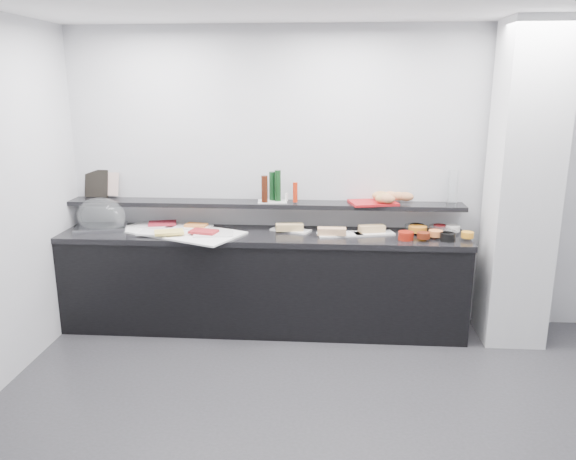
# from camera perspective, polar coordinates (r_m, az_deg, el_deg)

# --- Properties ---
(ground) EXTENTS (5.00, 5.00, 0.00)m
(ground) POSITION_cam_1_polar(r_m,az_deg,el_deg) (3.80, 5.54, -20.66)
(ground) COLOR #2D2D30
(ground) RESTS_ON ground
(back_wall) EXTENTS (5.00, 0.02, 2.70)m
(back_wall) POSITION_cam_1_polar(r_m,az_deg,el_deg) (5.17, 5.45, 5.20)
(back_wall) COLOR #B5B7BC
(back_wall) RESTS_ON ground
(column) EXTENTS (0.50, 0.50, 2.70)m
(column) POSITION_cam_1_polar(r_m,az_deg,el_deg) (5.09, 22.70, 3.98)
(column) COLOR silver
(column) RESTS_ON ground
(buffet_cabinet) EXTENTS (3.60, 0.60, 0.85)m
(buffet_cabinet) POSITION_cam_1_polar(r_m,az_deg,el_deg) (5.15, -2.58, -5.45)
(buffet_cabinet) COLOR black
(buffet_cabinet) RESTS_ON ground
(counter_top) EXTENTS (3.62, 0.62, 0.05)m
(counter_top) POSITION_cam_1_polar(r_m,az_deg,el_deg) (5.01, -2.64, -0.61)
(counter_top) COLOR black
(counter_top) RESTS_ON buffet_cabinet
(wall_shelf) EXTENTS (3.60, 0.25, 0.04)m
(wall_shelf) POSITION_cam_1_polar(r_m,az_deg,el_deg) (5.12, -2.45, 2.65)
(wall_shelf) COLOR black
(wall_shelf) RESTS_ON back_wall
(cloche_base) EXTENTS (0.51, 0.40, 0.04)m
(cloche_base) POSITION_cam_1_polar(r_m,az_deg,el_deg) (5.38, -18.44, 0.19)
(cloche_base) COLOR #ABADB2
(cloche_base) RESTS_ON counter_top
(cloche_dome) EXTENTS (0.54, 0.43, 0.34)m
(cloche_dome) POSITION_cam_1_polar(r_m,az_deg,el_deg) (5.39, -18.44, 1.37)
(cloche_dome) COLOR white
(cloche_dome) RESTS_ON cloche_base
(linen_runner) EXTENTS (1.23, 0.94, 0.01)m
(linen_runner) POSITION_cam_1_polar(r_m,az_deg,el_deg) (5.13, -10.90, -0.15)
(linen_runner) COLOR white
(linen_runner) RESTS_ON counter_top
(platter_meat_a) EXTENTS (0.31, 0.24, 0.01)m
(platter_meat_a) POSITION_cam_1_polar(r_m,az_deg,el_deg) (5.33, -13.64, 0.43)
(platter_meat_a) COLOR silver
(platter_meat_a) RESTS_ON linen_runner
(food_meat_a) EXTENTS (0.28, 0.22, 0.02)m
(food_meat_a) POSITION_cam_1_polar(r_m,az_deg,el_deg) (5.32, -12.64, 0.67)
(food_meat_a) COLOR maroon
(food_meat_a) RESTS_ON platter_meat_a
(platter_salmon) EXTENTS (0.35, 0.27, 0.01)m
(platter_salmon) POSITION_cam_1_polar(r_m,az_deg,el_deg) (5.21, -9.65, 0.30)
(platter_salmon) COLOR white
(platter_salmon) RESTS_ON linen_runner
(food_salmon) EXTENTS (0.21, 0.15, 0.02)m
(food_salmon) POSITION_cam_1_polar(r_m,az_deg,el_deg) (5.19, -9.32, 0.50)
(food_salmon) COLOR orange
(food_salmon) RESTS_ON platter_salmon
(platter_cheese) EXTENTS (0.28, 0.20, 0.01)m
(platter_cheese) POSITION_cam_1_polar(r_m,az_deg,el_deg) (5.07, -13.45, -0.28)
(platter_cheese) COLOR white
(platter_cheese) RESTS_ON linen_runner
(food_cheese) EXTENTS (0.29, 0.23, 0.02)m
(food_cheese) POSITION_cam_1_polar(r_m,az_deg,el_deg) (4.99, -11.99, -0.22)
(food_cheese) COLOR #ECCF5B
(food_cheese) RESTS_ON platter_cheese
(platter_meat_b) EXTENTS (0.37, 0.27, 0.01)m
(platter_meat_b) POSITION_cam_1_polar(r_m,az_deg,el_deg) (4.95, -7.57, -0.36)
(platter_meat_b) COLOR white
(platter_meat_b) RESTS_ON linen_runner
(food_meat_b) EXTENTS (0.26, 0.20, 0.02)m
(food_meat_b) POSITION_cam_1_polar(r_m,az_deg,el_deg) (4.96, -8.57, -0.15)
(food_meat_b) COLOR maroon
(food_meat_b) RESTS_ON platter_meat_b
(sandwich_plate_left) EXTENTS (0.39, 0.28, 0.01)m
(sandwich_plate_left) POSITION_cam_1_polar(r_m,az_deg,el_deg) (5.08, 0.28, -0.01)
(sandwich_plate_left) COLOR silver
(sandwich_plate_left) RESTS_ON counter_top
(sandwich_food_left) EXTENTS (0.26, 0.13, 0.06)m
(sandwich_food_left) POSITION_cam_1_polar(r_m,az_deg,el_deg) (5.03, 0.15, 0.29)
(sandwich_food_left) COLOR tan
(sandwich_food_left) RESTS_ON sandwich_plate_left
(tongs_left) EXTENTS (0.16, 0.03, 0.01)m
(tongs_left) POSITION_cam_1_polar(r_m,az_deg,el_deg) (5.04, -0.25, 0.01)
(tongs_left) COLOR silver
(tongs_left) RESTS_ON sandwich_plate_left
(sandwich_plate_mid) EXTENTS (0.42, 0.24, 0.01)m
(sandwich_plate_mid) POSITION_cam_1_polar(r_m,az_deg,el_deg) (4.96, 5.29, -0.44)
(sandwich_plate_mid) COLOR white
(sandwich_plate_mid) RESTS_ON counter_top
(sandwich_food_mid) EXTENTS (0.25, 0.10, 0.06)m
(sandwich_food_mid) POSITION_cam_1_polar(r_m,az_deg,el_deg) (4.91, 4.46, -0.13)
(sandwich_food_mid) COLOR tan
(sandwich_food_mid) RESTS_ON sandwich_plate_mid
(tongs_mid) EXTENTS (0.16, 0.04, 0.01)m
(tongs_mid) POSITION_cam_1_polar(r_m,az_deg,el_deg) (4.93, 4.04, -0.37)
(tongs_mid) COLOR silver
(tongs_mid) RESTS_ON sandwich_plate_mid
(sandwich_plate_right) EXTENTS (0.38, 0.23, 0.01)m
(sandwich_plate_right) POSITION_cam_1_polar(r_m,az_deg,el_deg) (5.03, 8.70, -0.34)
(sandwich_plate_right) COLOR silver
(sandwich_plate_right) RESTS_ON counter_top
(sandwich_food_right) EXTENTS (0.24, 0.14, 0.06)m
(sandwich_food_right) POSITION_cam_1_polar(r_m,az_deg,el_deg) (5.04, 8.50, 0.14)
(sandwich_food_right) COLOR tan
(sandwich_food_right) RESTS_ON sandwich_plate_right
(tongs_right) EXTENTS (0.16, 0.05, 0.01)m
(tongs_right) POSITION_cam_1_polar(r_m,az_deg,el_deg) (5.02, 7.03, -0.17)
(tongs_right) COLOR silver
(tongs_right) RESTS_ON sandwich_plate_right
(bowl_glass_fruit) EXTENTS (0.20, 0.20, 0.07)m
(bowl_glass_fruit) POSITION_cam_1_polar(r_m,az_deg,el_deg) (5.15, 12.62, 0.15)
(bowl_glass_fruit) COLOR white
(bowl_glass_fruit) RESTS_ON counter_top
(fill_glass_fruit) EXTENTS (0.16, 0.16, 0.05)m
(fill_glass_fruit) POSITION_cam_1_polar(r_m,az_deg,el_deg) (5.10, 13.04, 0.11)
(fill_glass_fruit) COLOR #C56F1A
(fill_glass_fruit) RESTS_ON bowl_glass_fruit
(bowl_black_jam) EXTENTS (0.14, 0.14, 0.07)m
(bowl_black_jam) POSITION_cam_1_polar(r_m,az_deg,el_deg) (5.18, 12.97, 0.20)
(bowl_black_jam) COLOR black
(bowl_black_jam) RESTS_ON counter_top
(fill_black_jam) EXTENTS (0.11, 0.11, 0.05)m
(fill_black_jam) POSITION_cam_1_polar(r_m,az_deg,el_deg) (5.19, 15.17, 0.24)
(fill_black_jam) COLOR #610D10
(fill_black_jam) RESTS_ON bowl_black_jam
(bowl_glass_cream) EXTENTS (0.21, 0.21, 0.07)m
(bowl_glass_cream) POSITION_cam_1_polar(r_m,az_deg,el_deg) (5.16, 15.17, 0.01)
(bowl_glass_cream) COLOR white
(bowl_glass_cream) RESTS_ON counter_top
(fill_glass_cream) EXTENTS (0.15, 0.15, 0.05)m
(fill_glass_cream) POSITION_cam_1_polar(r_m,az_deg,el_deg) (5.20, 16.34, 0.17)
(fill_glass_cream) COLOR white
(fill_glass_cream) RESTS_ON bowl_glass_cream
(bowl_red_jam) EXTENTS (0.16, 0.16, 0.07)m
(bowl_red_jam) POSITION_cam_1_polar(r_m,az_deg,el_deg) (4.89, 11.88, -0.57)
(bowl_red_jam) COLOR maroon
(bowl_red_jam) RESTS_ON counter_top
(fill_red_jam) EXTENTS (0.12, 0.12, 0.05)m
(fill_red_jam) POSITION_cam_1_polar(r_m,az_deg,el_deg) (4.89, 13.60, -0.54)
(fill_red_jam) COLOR #541B0C
(fill_red_jam) RESTS_ON bowl_red_jam
(bowl_glass_salmon) EXTENTS (0.22, 0.22, 0.07)m
(bowl_glass_salmon) POSITION_cam_1_polar(r_m,az_deg,el_deg) (5.01, 15.73, -0.47)
(bowl_glass_salmon) COLOR white
(bowl_glass_salmon) RESTS_ON counter_top
(fill_glass_salmon) EXTENTS (0.13, 0.13, 0.05)m
(fill_glass_salmon) POSITION_cam_1_polar(r_m,az_deg,el_deg) (4.98, 14.77, -0.33)
(fill_glass_salmon) COLOR orange
(fill_glass_salmon) RESTS_ON bowl_glass_salmon
(bowl_black_fruit) EXTENTS (0.15, 0.15, 0.07)m
(bowl_black_fruit) POSITION_cam_1_polar(r_m,az_deg,el_deg) (4.94, 15.89, -0.68)
(bowl_black_fruit) COLOR black
(bowl_black_fruit) RESTS_ON counter_top
(fill_black_fruit) EXTENTS (0.10, 0.10, 0.05)m
(fill_black_fruit) POSITION_cam_1_polar(r_m,az_deg,el_deg) (5.01, 17.77, -0.46)
(fill_black_fruit) COLOR orange
(fill_black_fruit) RESTS_ON bowl_black_fruit
(framed_print) EXTENTS (0.23, 0.09, 0.26)m
(framed_print) POSITION_cam_1_polar(r_m,az_deg,el_deg) (5.61, -18.87, 4.49)
(framed_print) COLOR black
(framed_print) RESTS_ON wall_shelf
(print_art) EXTENTS (0.16, 0.08, 0.22)m
(print_art) POSITION_cam_1_polar(r_m,az_deg,el_deg) (5.54, -17.51, 4.48)
(print_art) COLOR #C79A90
(print_art) RESTS_ON framed_print
(condiment_tray) EXTENTS (0.28, 0.19, 0.01)m
(condiment_tray) POSITION_cam_1_polar(r_m,az_deg,el_deg) (5.10, -1.59, 2.91)
(condiment_tray) COLOR silver
(condiment_tray) RESTS_ON wall_shelf
(bottle_green_a) EXTENTS (0.07, 0.07, 0.26)m
(bottle_green_a) POSITION_cam_1_polar(r_m,az_deg,el_deg) (5.12, -1.62, 4.49)
(bottle_green_a) COLOR #0F3817
(bottle_green_a) RESTS_ON condiment_tray
(bottle_brown) EXTENTS (0.07, 0.07, 0.24)m
(bottle_brown) POSITION_cam_1_polar(r_m,az_deg,el_deg) (5.03, -2.40, 4.19)
(bottle_brown) COLOR #38150A
(bottle_brown) RESTS_ON condiment_tray
(bottle_green_b) EXTENTS (0.07, 0.07, 0.28)m
(bottle_green_b) POSITION_cam_1_polar(r_m,az_deg,el_deg) (5.08, -1.05, 4.53)
(bottle_green_b) COLOR #0E3413
(bottle_green_b) RESTS_ON condiment_tray
(bottle_hot) EXTENTS (0.05, 0.05, 0.18)m
(bottle_hot) POSITION_cam_1_polar(r_m,az_deg,el_deg) (5.03, 0.74, 3.85)
(bottle_hot) COLOR #B8260D
(bottle_hot) RESTS_ON condiment_tray
(shaker_salt) EXTENTS (0.04, 0.04, 0.07)m
(shaker_salt) POSITION_cam_1_polar(r_m,az_deg,el_deg) (5.09, -0.17, 3.37)
(shaker_salt) COLOR white
(shaker_salt) RESTS_ON condiment_tray
(shaker_pepper) EXTENTS (0.04, 0.04, 0.07)m
(shaker_pepper) POSITION_cam_1_polar(r_m,az_deg,el_deg) (5.10, 0.73, 3.37)
(shaker_pepper) COLOR silver
(shaker_pepper) RESTS_ON condiment_tray
(bread_tray) EXTENTS (0.46, 0.37, 0.02)m
(bread_tray) POSITION_cam_1_polar(r_m,az_deg,el_deg) (5.09, 8.63, 2.77)
(bread_tray) COLOR #A21116
(bread_tray) RESTS_ON wall_shelf
(bread_roll_nw) EXTENTS (0.18, 0.15, 0.08)m
(bread_roll_nw) POSITION_cam_1_polar(r_m,az_deg,el_deg) (5.16, 9.35, 3.47)
(bread_roll_nw) COLOR #B17A43
(bread_roll_nw) RESTS_ON bread_tray
(bread_roll_n) EXTENTS (0.14, 0.11, 0.08)m
(bread_roll_n) POSITION_cam_1_polar(r_m,az_deg,el_deg) (5.17, 10.38, 3.46)
(bread_roll_n) COLOR #D38450
(bread_roll_n) RESTS_ON bread_tray
(bread_roll_ne) EXTENTS (0.13, 0.09, 0.08)m
(bread_roll_ne) POSITION_cam_1_polar(r_m,az_deg,el_deg) (5.16, 11.15, 3.39)
(bread_roll_ne) COLOR #BA7547
(bread_roll_ne) RESTS_ON bread_tray
(bread_roll_sw) EXTENTS (0.14, 0.12, 0.08)m
(bread_roll_sw) POSITION_cam_1_polar(r_m,az_deg,el_deg) (5.02, 9.51, 3.17)
(bread_roll_sw) COLOR #AB7A41
(bread_roll_sw) RESTS_ON bread_tray
(bread_roll_s) EXTENTS (0.16, 0.11, 0.08)m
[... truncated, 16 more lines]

